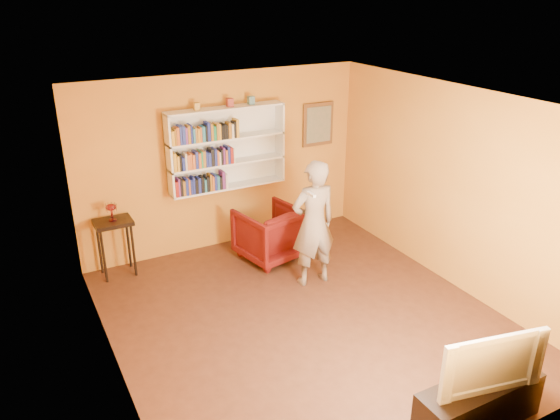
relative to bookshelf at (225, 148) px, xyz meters
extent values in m
cube|color=#402214|center=(0.00, -2.41, -1.65)|extent=(5.30, 5.80, 0.12)
cube|color=#C17823|center=(0.00, 0.11, -0.24)|extent=(5.30, 0.04, 2.70)
cube|color=#C17823|center=(0.00, -4.93, -0.24)|extent=(5.30, 0.04, 2.70)
cube|color=#C17823|center=(-2.27, -2.41, -0.24)|extent=(0.04, 5.80, 2.70)
cube|color=#C17823|center=(2.27, -2.41, -0.24)|extent=(0.04, 5.80, 2.70)
cube|color=white|center=(0.00, -2.41, 1.14)|extent=(5.30, 5.80, 0.06)
cube|color=white|center=(0.00, 0.07, 0.01)|extent=(1.80, 0.03, 1.20)
cube|color=white|center=(-0.89, -0.06, 0.01)|extent=(0.03, 0.28, 1.20)
cube|color=white|center=(0.89, -0.06, 0.01)|extent=(0.03, 0.28, 1.20)
cube|color=white|center=(0.00, -0.06, -0.59)|extent=(1.80, 0.28, 0.03)
cube|color=white|center=(0.00, -0.06, -0.21)|extent=(1.80, 0.28, 0.03)
cube|color=white|center=(0.00, -0.06, 0.17)|extent=(1.80, 0.28, 0.03)
cube|color=white|center=(0.00, -0.06, 0.61)|extent=(1.80, 0.28, 0.03)
cube|color=maroon|center=(-0.84, -0.11, -0.47)|extent=(0.04, 0.16, 0.23)
cube|color=#692879|center=(-0.80, -0.10, -0.45)|extent=(0.02, 0.17, 0.27)
cube|color=black|center=(-0.77, -0.11, -0.45)|extent=(0.03, 0.15, 0.25)
cube|color=#9A641C|center=(-0.73, -0.12, -0.47)|extent=(0.03, 0.14, 0.22)
cube|color=navy|center=(-0.69, -0.11, -0.46)|extent=(0.04, 0.16, 0.25)
cube|color=#C15D26|center=(-0.65, -0.11, -0.46)|extent=(0.02, 0.17, 0.23)
cube|color=navy|center=(-0.62, -0.10, -0.47)|extent=(0.03, 0.17, 0.23)
cube|color=navy|center=(-0.58, -0.11, -0.45)|extent=(0.03, 0.15, 0.26)
cube|color=black|center=(-0.54, -0.11, -0.47)|extent=(0.04, 0.17, 0.22)
cube|color=navy|center=(-0.50, -0.11, -0.46)|extent=(0.04, 0.16, 0.23)
cube|color=black|center=(-0.45, -0.12, -0.46)|extent=(0.04, 0.15, 0.24)
cube|color=teal|center=(-0.40, -0.11, -0.48)|extent=(0.03, 0.15, 0.19)
cube|color=black|center=(-0.36, -0.11, -0.47)|extent=(0.04, 0.16, 0.23)
cube|color=#9A641C|center=(-0.32, -0.11, -0.45)|extent=(0.03, 0.15, 0.26)
cube|color=#C15D26|center=(-0.28, -0.12, -0.47)|extent=(0.03, 0.15, 0.22)
cube|color=navy|center=(-0.24, -0.10, -0.46)|extent=(0.04, 0.19, 0.23)
cube|color=teal|center=(-0.20, -0.10, -0.47)|extent=(0.04, 0.18, 0.21)
cube|color=black|center=(-0.16, -0.11, -0.48)|extent=(0.04, 0.15, 0.20)
cube|color=#692879|center=(-0.12, -0.11, -0.45)|extent=(0.04, 0.17, 0.27)
cube|color=silver|center=(-0.07, -0.11, -0.47)|extent=(0.04, 0.15, 0.23)
cube|color=gold|center=(-0.84, -0.12, -0.07)|extent=(0.04, 0.15, 0.27)
cube|color=gold|center=(-0.79, -0.11, -0.09)|extent=(0.03, 0.16, 0.22)
cube|color=black|center=(-0.76, -0.10, -0.08)|extent=(0.03, 0.18, 0.25)
cube|color=navy|center=(-0.71, -0.10, -0.10)|extent=(0.04, 0.17, 0.19)
cube|color=silver|center=(-0.68, -0.11, -0.08)|extent=(0.03, 0.15, 0.25)
cube|color=#C15D26|center=(-0.64, -0.10, -0.09)|extent=(0.04, 0.18, 0.22)
cube|color=#C15D26|center=(-0.60, -0.11, -0.08)|extent=(0.03, 0.16, 0.23)
cube|color=#C15D26|center=(-0.56, -0.10, -0.09)|extent=(0.04, 0.18, 0.21)
cube|color=navy|center=(-0.51, -0.10, -0.08)|extent=(0.04, 0.17, 0.25)
cube|color=#C15D26|center=(-0.47, -0.10, -0.09)|extent=(0.04, 0.17, 0.23)
cube|color=#1B7D4B|center=(-0.44, -0.10, -0.08)|extent=(0.03, 0.19, 0.24)
cube|color=#9A641C|center=(-0.40, -0.12, -0.08)|extent=(0.04, 0.14, 0.24)
cube|color=navy|center=(-0.36, -0.10, -0.09)|extent=(0.03, 0.19, 0.22)
cube|color=navy|center=(-0.32, -0.11, -0.10)|extent=(0.04, 0.17, 0.20)
cube|color=black|center=(-0.27, -0.10, -0.07)|extent=(0.04, 0.18, 0.25)
cube|color=navy|center=(-0.22, -0.10, -0.07)|extent=(0.04, 0.18, 0.25)
cube|color=#C15D26|center=(-0.19, -0.10, -0.09)|extent=(0.03, 0.18, 0.22)
cube|color=silver|center=(-0.16, -0.10, -0.10)|extent=(0.02, 0.18, 0.19)
cube|color=black|center=(-0.13, -0.10, -0.09)|extent=(0.03, 0.17, 0.23)
cube|color=#692879|center=(-0.09, -0.11, -0.07)|extent=(0.03, 0.15, 0.25)
cube|color=#C15D26|center=(-0.06, -0.12, -0.09)|extent=(0.03, 0.14, 0.21)
cube|color=navy|center=(-0.02, -0.10, -0.07)|extent=(0.04, 0.19, 0.25)
cube|color=maroon|center=(0.03, -0.10, -0.08)|extent=(0.04, 0.18, 0.24)
cube|color=silver|center=(0.07, -0.10, -0.09)|extent=(0.02, 0.18, 0.22)
cube|color=gold|center=(-0.84, -0.10, 0.28)|extent=(0.04, 0.17, 0.21)
cube|color=#9A641C|center=(-0.80, -0.11, 0.30)|extent=(0.02, 0.16, 0.23)
cube|color=#C15D26|center=(-0.76, -0.11, 0.30)|extent=(0.04, 0.16, 0.25)
cube|color=navy|center=(-0.73, -0.10, 0.31)|extent=(0.03, 0.17, 0.26)
cube|color=navy|center=(-0.68, -0.10, 0.31)|extent=(0.04, 0.18, 0.25)
cube|color=#692879|center=(-0.64, -0.10, 0.30)|extent=(0.03, 0.17, 0.23)
cube|color=#9A641C|center=(-0.61, -0.12, 0.31)|extent=(0.04, 0.14, 0.26)
cube|color=navy|center=(-0.57, -0.10, 0.31)|extent=(0.03, 0.18, 0.26)
cube|color=teal|center=(-0.53, -0.11, 0.28)|extent=(0.03, 0.16, 0.20)
cube|color=#9A641C|center=(-0.50, -0.10, 0.29)|extent=(0.03, 0.18, 0.22)
cube|color=gold|center=(-0.46, -0.11, 0.28)|extent=(0.03, 0.16, 0.20)
cube|color=#C15D26|center=(-0.43, -0.12, 0.29)|extent=(0.02, 0.14, 0.21)
cube|color=teal|center=(-0.39, -0.11, 0.29)|extent=(0.04, 0.15, 0.22)
cube|color=black|center=(-0.35, -0.10, 0.29)|extent=(0.03, 0.17, 0.23)
cube|color=navy|center=(-0.31, -0.10, 0.31)|extent=(0.04, 0.18, 0.27)
cube|color=#9A641C|center=(-0.26, -0.11, 0.31)|extent=(0.04, 0.17, 0.25)
cube|color=#1B7D4B|center=(-0.22, -0.11, 0.28)|extent=(0.04, 0.17, 0.21)
cube|color=#9A641C|center=(-0.18, -0.10, 0.30)|extent=(0.03, 0.18, 0.23)
cube|color=gold|center=(-0.14, -0.12, 0.29)|extent=(0.03, 0.14, 0.23)
cube|color=black|center=(-0.10, -0.11, 0.28)|extent=(0.04, 0.16, 0.21)
cube|color=black|center=(-0.06, -0.10, 0.29)|extent=(0.03, 0.19, 0.22)
cube|color=black|center=(-0.03, -0.11, 0.28)|extent=(0.03, 0.17, 0.20)
cube|color=#9A641C|center=(0.01, -0.11, 0.29)|extent=(0.04, 0.15, 0.23)
cube|color=silver|center=(0.06, -0.11, 0.28)|extent=(0.03, 0.16, 0.21)
cube|color=black|center=(0.09, -0.12, 0.30)|extent=(0.03, 0.14, 0.24)
cube|color=gold|center=(0.13, -0.10, 0.31)|extent=(0.04, 0.17, 0.27)
cube|color=gold|center=(-0.43, -0.06, 0.67)|extent=(0.08, 0.08, 0.11)
cube|color=#933531|center=(0.07, -0.06, 0.68)|extent=(0.09, 0.09, 0.12)
cube|color=slate|center=(0.41, -0.06, 0.68)|extent=(0.09, 0.09, 0.12)
cube|color=brown|center=(1.65, 0.06, 0.16)|extent=(0.55, 0.04, 0.70)
cube|color=gray|center=(1.65, 0.03, 0.16)|extent=(0.45, 0.02, 0.58)
cylinder|color=black|center=(-1.98, -0.31, -1.20)|extent=(0.04, 0.04, 0.78)
cylinder|color=black|center=(-1.57, -0.31, -1.20)|extent=(0.04, 0.04, 0.78)
cylinder|color=black|center=(-1.98, -0.01, -1.20)|extent=(0.04, 0.04, 0.78)
cylinder|color=black|center=(-1.57, -0.01, -1.20)|extent=(0.04, 0.04, 0.78)
cube|color=black|center=(-1.78, -0.16, -0.79)|extent=(0.51, 0.39, 0.06)
cylinder|color=maroon|center=(-1.78, -0.16, -0.75)|extent=(0.10, 0.10, 0.02)
cylinder|color=maroon|center=(-1.78, -0.16, -0.67)|extent=(0.03, 0.03, 0.13)
ellipsoid|color=maroon|center=(-1.78, -0.16, -0.56)|extent=(0.14, 0.14, 0.09)
cylinder|color=beige|center=(-1.70, -0.16, -0.56)|extent=(0.01, 0.01, 0.10)
cylinder|color=beige|center=(-1.72, -0.12, -0.56)|extent=(0.01, 0.01, 0.10)
cylinder|color=beige|center=(-1.75, -0.09, -0.56)|extent=(0.01, 0.01, 0.10)
cylinder|color=beige|center=(-1.80, -0.09, -0.56)|extent=(0.01, 0.01, 0.10)
cylinder|color=beige|center=(-1.83, -0.12, -0.56)|extent=(0.01, 0.01, 0.10)
cylinder|color=beige|center=(-1.85, -0.16, -0.56)|extent=(0.01, 0.01, 0.10)
cylinder|color=beige|center=(-1.83, -0.20, -0.56)|extent=(0.01, 0.01, 0.10)
cylinder|color=beige|center=(-1.80, -0.23, -0.56)|extent=(0.01, 0.01, 0.10)
cylinder|color=beige|center=(-1.75, -0.23, -0.56)|extent=(0.01, 0.01, 0.10)
cylinder|color=beige|center=(-1.72, -0.20, -0.56)|extent=(0.01, 0.01, 0.10)
imported|color=#450407|center=(0.37, -0.72, -1.19)|extent=(1.01, 1.03, 0.80)
imported|color=#7A6959|center=(0.56, -1.64, -0.71)|extent=(0.66, 0.45, 1.77)
cube|color=silver|center=(0.31, -1.98, -0.13)|extent=(0.04, 0.15, 0.04)
cube|color=black|center=(0.55, -4.66, -1.36)|extent=(1.29, 0.39, 0.46)
imported|color=black|center=(0.55, -4.66, -0.84)|extent=(1.04, 0.34, 0.59)
camera|label=1|loc=(-2.97, -7.32, 2.27)|focal=35.00mm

